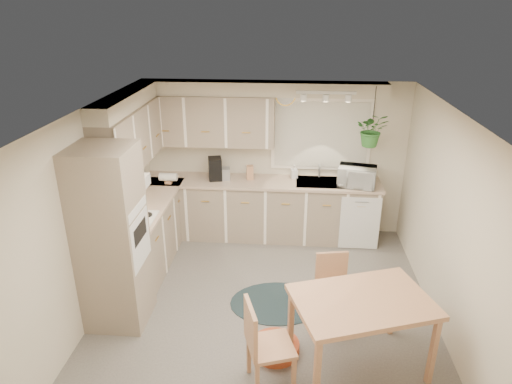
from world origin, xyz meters
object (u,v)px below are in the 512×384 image
(braided_rug, at_px, (277,303))
(microwave, at_px, (357,174))
(dining_table, at_px, (359,334))
(chair_left, at_px, (271,344))
(chair_back, at_px, (334,292))
(pet_bed, at_px, (275,347))

(braided_rug, height_order, microwave, microwave)
(dining_table, bearing_deg, chair_left, -161.71)
(chair_back, height_order, pet_bed, chair_back)
(braided_rug, xyz_separation_m, microwave, (1.08, 1.66, 1.12))
(chair_left, height_order, microwave, microwave)
(dining_table, xyz_separation_m, pet_bed, (-0.83, 0.13, -0.35))
(chair_left, xyz_separation_m, microwave, (1.11, 2.93, 0.66))
(chair_back, distance_m, braided_rug, 0.83)
(chair_back, bearing_deg, braided_rug, -36.85)
(chair_left, relative_size, pet_bed, 1.81)
(dining_table, distance_m, braided_rug, 1.36)
(dining_table, relative_size, microwave, 2.40)
(braided_rug, bearing_deg, dining_table, -49.50)
(pet_bed, bearing_deg, microwave, 66.81)
(chair_back, relative_size, pet_bed, 1.64)
(chair_left, bearing_deg, dining_table, 90.26)
(dining_table, height_order, chair_back, chair_back)
(pet_bed, xyz_separation_m, microwave, (1.07, 2.51, 1.06))
(dining_table, height_order, chair_left, chair_left)
(microwave, bearing_deg, braided_rug, -111.46)
(chair_left, bearing_deg, pet_bed, 157.76)
(chair_left, xyz_separation_m, chair_back, (0.67, 0.95, -0.04))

